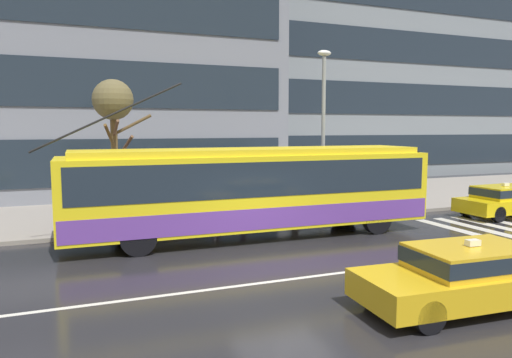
% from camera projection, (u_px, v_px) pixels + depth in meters
% --- Properties ---
extents(ground_plane, '(160.00, 160.00, 0.00)m').
position_uv_depth(ground_plane, '(285.00, 264.00, 12.65)').
color(ground_plane, '#252428').
extents(sidewalk_slab, '(80.00, 10.00, 0.14)m').
position_uv_depth(sidewalk_slab, '(194.00, 205.00, 21.85)').
color(sidewalk_slab, gray).
rests_on(sidewalk_slab, ground_plane).
extents(crosswalk_stripe_edge_near, '(0.44, 4.40, 0.01)m').
position_uv_depth(crosswalk_stripe_edge_near, '(462.00, 231.00, 16.76)').
color(crosswalk_stripe_edge_near, beige).
rests_on(crosswalk_stripe_edge_near, ground_plane).
extents(crosswalk_stripe_inner_a, '(0.44, 4.40, 0.01)m').
position_uv_depth(crosswalk_stripe_inner_a, '(481.00, 229.00, 17.08)').
color(crosswalk_stripe_inner_a, beige).
rests_on(crosswalk_stripe_inner_a, ground_plane).
extents(crosswalk_stripe_center, '(0.44, 4.40, 0.01)m').
position_uv_depth(crosswalk_stripe_center, '(499.00, 227.00, 17.41)').
color(crosswalk_stripe_center, beige).
rests_on(crosswalk_stripe_center, ground_plane).
extents(lane_centre_line, '(72.00, 0.14, 0.01)m').
position_uv_depth(lane_centre_line, '(306.00, 277.00, 11.54)').
color(lane_centre_line, silver).
rests_on(lane_centre_line, ground_plane).
extents(trolleybus, '(12.81, 2.61, 4.99)m').
position_uv_depth(trolleybus, '(254.00, 188.00, 15.71)').
color(trolleybus, yellow).
rests_on(trolleybus, ground_plane).
extents(taxi_oncoming_near, '(4.50, 2.02, 1.39)m').
position_uv_depth(taxi_oncoming_near, '(467.00, 274.00, 9.54)').
color(taxi_oncoming_near, gold).
rests_on(taxi_oncoming_near, ground_plane).
extents(taxi_ahead_of_bus, '(4.40, 1.89, 1.39)m').
position_uv_depth(taxi_ahead_of_bus, '(506.00, 199.00, 19.49)').
color(taxi_ahead_of_bus, yellow).
rests_on(taxi_ahead_of_bus, ground_plane).
extents(bus_shelter, '(4.09, 1.56, 2.44)m').
position_uv_depth(bus_shelter, '(161.00, 172.00, 18.13)').
color(bus_shelter, gray).
rests_on(bus_shelter, sidewalk_slab).
extents(pedestrian_at_shelter, '(1.43, 1.43, 2.04)m').
position_uv_depth(pedestrian_at_shelter, '(298.00, 173.00, 19.69)').
color(pedestrian_at_shelter, '#2B2324').
rests_on(pedestrian_at_shelter, sidewalk_slab).
extents(pedestrian_approaching_curb, '(1.57, 1.57, 1.99)m').
position_uv_depth(pedestrian_approaching_curb, '(112.00, 181.00, 16.72)').
color(pedestrian_approaching_curb, '#18252F').
rests_on(pedestrian_approaching_curb, sidewalk_slab).
extents(pedestrian_walking_past, '(1.36, 1.36, 1.95)m').
position_uv_depth(pedestrian_walking_past, '(244.00, 175.00, 19.06)').
color(pedestrian_walking_past, black).
rests_on(pedestrian_walking_past, sidewalk_slab).
extents(pedestrian_waiting_by_pole, '(1.57, 1.57, 1.91)m').
position_uv_depth(pedestrian_waiting_by_pole, '(217.00, 178.00, 18.48)').
color(pedestrian_waiting_by_pole, black).
rests_on(pedestrian_waiting_by_pole, sidewalk_slab).
extents(street_lamp, '(0.60, 0.32, 6.65)m').
position_uv_depth(street_lamp, '(323.00, 117.00, 19.50)').
color(street_lamp, '#909596').
rests_on(street_lamp, sidewalk_slab).
extents(street_tree_bare, '(2.06, 1.83, 5.24)m').
position_uv_depth(street_tree_bare, '(113.00, 105.00, 17.07)').
color(street_tree_bare, brown).
rests_on(street_tree_bare, sidewalk_slab).
extents(office_tower_corner_left, '(20.72, 15.02, 18.86)m').
position_uv_depth(office_tower_corner_left, '(81.00, 30.00, 28.19)').
color(office_tower_corner_left, gray).
rests_on(office_tower_corner_left, ground_plane).
extents(office_tower_corner_right, '(28.23, 13.57, 22.66)m').
position_uv_depth(office_tower_corner_right, '(377.00, 38.00, 40.51)').
color(office_tower_corner_right, gray).
rests_on(office_tower_corner_right, ground_plane).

